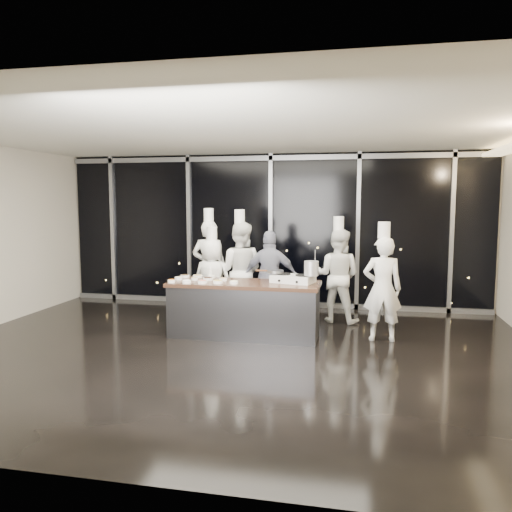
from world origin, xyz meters
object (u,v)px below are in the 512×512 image
Objects in this scene: demo_counter at (244,309)px; chef_right at (338,275)px; frying_pan at (275,271)px; chef_center at (240,271)px; stove at (293,279)px; chef_side at (382,288)px; chef_far_left at (209,267)px; chef_left at (212,279)px; guest at (270,277)px; stock_pot at (311,268)px.

demo_counter is 1.27× the size of chef_right.
frying_pan is 1.26m from chef_center.
stove reaches higher than demo_counter.
chef_far_left is at bearing -25.13° from chef_side.
chef_left is at bearing 23.98° from chef_right.
stove is 0.42× the size of chef_left.
frying_pan is 0.82m from guest.
guest is at bearing 136.51° from stove.
stock_pot is (1.09, 0.02, 0.70)m from demo_counter.
stove is at bearing 157.03° from chef_left.
stove is 3.23× the size of stock_pot.
chef_right reaches higher than stove.
guest is 1.24m from chef_right.
stock_pot is at bearing -3.33° from stove.
chef_center is at bearing 106.90° from demo_counter.
chef_right is at bearing 75.64° from stove.
stove is 2.20m from chef_far_left.
chef_side is (2.54, -0.94, -0.07)m from chef_center.
guest reaches higher than stove.
demo_counter is 2.01m from chef_right.
stove is at bearing 143.63° from chef_far_left.
demo_counter is 1.40× the size of chef_left.
frying_pan is (-0.31, 0.07, 0.10)m from stove.
chef_side is (2.20, 0.20, 0.40)m from demo_counter.
chef_right is at bearing -166.44° from chef_left.
chef_right is (0.67, 1.20, -0.10)m from stove.
chef_right is (0.37, 1.30, -0.29)m from stock_pot.
demo_counter is at bearing 106.47° from chef_center.
chef_far_left is 1.35m from guest.
guest is at bearing -26.27° from chef_side.
chef_side is at bearing 170.45° from chef_left.
chef_side is at bearing 9.13° from stock_pot.
guest is (0.61, -0.18, -0.08)m from chef_center.
chef_far_left is 3.43m from chef_side.
chef_far_left reaches higher than demo_counter.
chef_center is (-1.43, 1.12, -0.23)m from stock_pot.
chef_center reaches higher than chef_left.
frying_pan is 0.24× the size of chef_center.
chef_left is at bearing 153.86° from stock_pot.
chef_far_left is at bearing 146.97° from stock_pot.
stock_pot is at bearing 89.28° from chef_right.
demo_counter is 0.80m from frying_pan.
demo_counter is at bearing -179.14° from stock_pot.
chef_far_left is at bearing 159.64° from stove.
chef_center reaches higher than frying_pan.
chef_right is (2.28, 0.36, 0.09)m from chef_left.
chef_center is at bearing -22.19° from guest.
guest is at bearing 131.24° from stock_pot.
chef_far_left is (-2.10, 1.37, -0.21)m from stock_pot.
chef_center reaches higher than chef_side.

